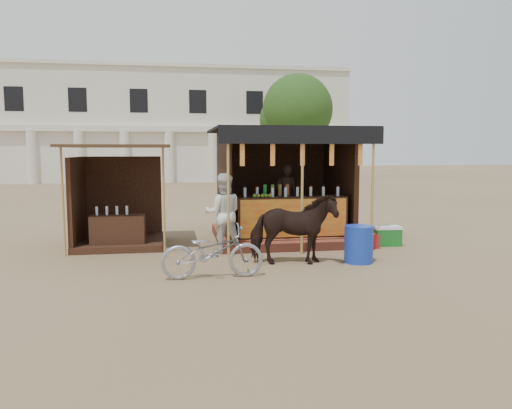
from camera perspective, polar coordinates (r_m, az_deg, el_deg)
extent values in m
plane|color=#846B4C|center=(9.30, 1.62, -7.82)|extent=(120.00, 120.00, 0.00)
cube|color=brown|center=(12.83, 3.03, -3.41)|extent=(3.40, 2.80, 0.22)
cube|color=brown|center=(11.35, 4.72, -4.75)|extent=(3.40, 0.35, 0.20)
cube|color=#3C2216|center=(11.83, 4.04, -1.37)|extent=(2.60, 0.55, 0.95)
cube|color=#E4461A|center=(11.55, 4.36, -1.55)|extent=(2.50, 0.02, 0.88)
cube|color=#3C2216|center=(13.89, 1.96, 2.99)|extent=(3.00, 0.12, 2.50)
cube|color=#3C2216|center=(12.44, -3.70, 2.60)|extent=(0.12, 2.50, 2.50)
cube|color=#3C2216|center=(13.08, 9.51, 2.70)|extent=(0.12, 2.50, 2.50)
cube|color=black|center=(12.46, 3.30, 8.49)|extent=(3.60, 3.60, 0.06)
cube|color=black|center=(10.73, 5.40, 7.88)|extent=(3.60, 0.06, 0.36)
cylinder|color=tan|center=(10.50, -3.19, 1.40)|extent=(0.06, 0.06, 2.75)
cylinder|color=tan|center=(10.79, 5.29, 1.52)|extent=(0.06, 0.06, 2.75)
cylinder|color=tan|center=(11.30, 13.17, 1.59)|extent=(0.06, 0.06, 2.75)
cube|color=red|center=(10.50, -1.58, 5.92)|extent=(0.10, 0.02, 0.55)
cube|color=red|center=(10.61, 1.92, 5.92)|extent=(0.10, 0.02, 0.55)
cube|color=red|center=(10.75, 5.34, 5.90)|extent=(0.10, 0.02, 0.55)
cube|color=red|center=(10.93, 8.65, 5.86)|extent=(0.10, 0.02, 0.55)
cube|color=red|center=(11.15, 11.85, 5.81)|extent=(0.10, 0.02, 0.55)
imported|color=black|center=(12.83, 3.45, 0.87)|extent=(0.65, 0.46, 1.68)
cube|color=#3C2216|center=(12.31, -15.20, -4.19)|extent=(2.00, 2.00, 0.15)
cube|color=#3C2216|center=(13.12, -14.91, 0.75)|extent=(1.90, 0.10, 2.10)
cube|color=#3C2216|center=(12.32, -19.73, 0.24)|extent=(0.10, 1.90, 2.10)
cube|color=#472D19|center=(12.02, -15.56, 6.45)|extent=(2.40, 2.40, 0.06)
cylinder|color=tan|center=(11.30, -21.20, 0.31)|extent=(0.05, 0.05, 2.35)
cylinder|color=tan|center=(11.06, -10.49, 0.51)|extent=(0.05, 0.05, 2.35)
cube|color=#3C2216|center=(11.77, -15.49, -3.07)|extent=(1.20, 0.50, 0.80)
imported|color=black|center=(9.83, 4.26, -2.84)|extent=(1.76, 0.96, 1.42)
imported|color=#93949C|center=(8.87, -5.00, -5.40)|extent=(1.81, 0.67, 0.95)
imported|color=silver|center=(10.99, -3.78, -0.99)|extent=(0.87, 0.68, 1.75)
cylinder|color=#1533A4|center=(10.27, 11.65, -4.47)|extent=(0.71, 0.71, 0.75)
cube|color=maroon|center=(11.92, 12.82, -4.07)|extent=(0.36, 0.38, 0.31)
cube|color=#166720|center=(12.29, 14.69, -3.61)|extent=(0.65, 0.47, 0.40)
cube|color=white|center=(12.25, 14.72, -2.55)|extent=(0.68, 0.50, 0.06)
cube|color=silver|center=(38.89, -9.87, 8.73)|extent=(26.00, 7.00, 8.00)
cube|color=silver|center=(35.28, -9.91, 8.50)|extent=(26.00, 0.50, 0.40)
cube|color=silver|center=(35.82, -10.04, 15.46)|extent=(26.00, 0.30, 0.25)
cylinder|color=silver|center=(36.45, -24.20, 4.98)|extent=(0.70, 0.70, 3.60)
cylinder|color=silver|center=(35.81, -19.53, 5.16)|extent=(0.70, 0.70, 3.60)
cylinder|color=silver|center=(35.41, -14.73, 5.30)|extent=(0.70, 0.70, 3.60)
cylinder|color=silver|center=(35.26, -9.85, 5.41)|extent=(0.70, 0.70, 3.60)
cylinder|color=silver|center=(35.36, -4.96, 5.48)|extent=(0.70, 0.70, 3.60)
cylinder|color=silver|center=(35.72, -0.14, 5.52)|extent=(0.70, 0.70, 3.60)
cylinder|color=silver|center=(36.32, 4.56, 5.51)|extent=(0.70, 0.70, 3.60)
cylinder|color=silver|center=(37.15, 9.08, 5.47)|extent=(0.70, 0.70, 3.60)
cylinder|color=#382314|center=(31.80, 4.72, 5.76)|extent=(0.50, 0.50, 4.00)
sphere|color=#34511B|center=(31.90, 4.77, 10.80)|extent=(4.40, 4.40, 4.40)
sphere|color=#34511B|center=(32.26, 3.10, 9.69)|extent=(2.99, 2.99, 2.99)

